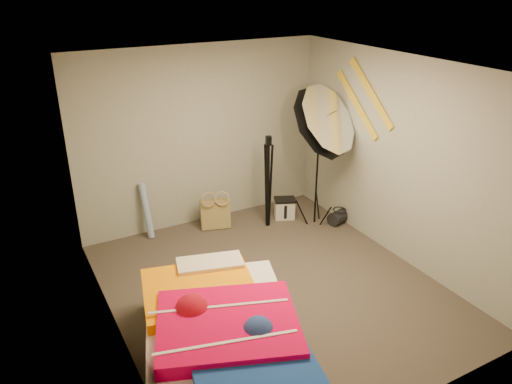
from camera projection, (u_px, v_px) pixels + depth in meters
floor at (273, 287)px, 5.74m from camera, size 4.00×4.00×0.00m
ceiling at (277, 67)px, 4.73m from camera, size 4.00×4.00×0.00m
wall_back at (201, 137)px, 6.84m from camera, size 3.50×0.00×3.50m
wall_front at (415, 284)px, 3.63m from camera, size 3.50×0.00×3.50m
wall_left at (107, 225)px, 4.47m from camera, size 0.00×4.00×4.00m
wall_right at (400, 160)px, 6.00m from camera, size 0.00×4.00×4.00m
tote_bag at (215, 214)px, 7.02m from camera, size 0.45×0.29×0.43m
wrapping_roll at (147, 211)px, 6.71m from camera, size 0.14×0.24×0.78m
camera_case at (285, 209)px, 7.31m from camera, size 0.34×0.30×0.28m
duffel_bag at (339, 217)px, 7.18m from camera, size 0.36×0.27×0.19m
wall_stripe_upper at (371, 93)px, 6.19m from camera, size 0.02×0.91×0.78m
wall_stripe_lower at (357, 105)px, 6.47m from camera, size 0.02×0.91×0.78m
bed at (221, 335)px, 4.56m from camera, size 1.88×2.36×0.57m
photo_umbrella at (320, 124)px, 6.43m from camera, size 1.11×1.03×2.14m
camera_tripod at (268, 176)px, 6.84m from camera, size 0.09×0.09×1.33m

